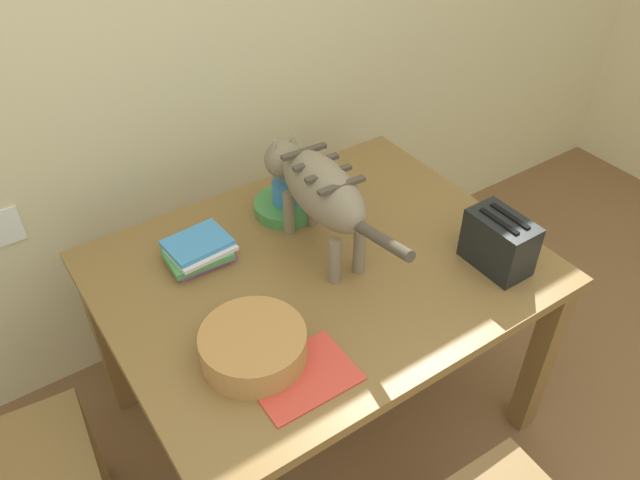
{
  "coord_description": "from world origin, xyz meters",
  "views": [
    {
      "loc": [
        -0.75,
        -0.1,
        1.98
      ],
      "look_at": [
        0.04,
        1.06,
        0.82
      ],
      "focal_mm": 35.17,
      "sensor_mm": 36.0,
      "label": 1
    }
  ],
  "objects_px": {
    "dining_table": "(320,286)",
    "magazine": "(303,376)",
    "cat": "(317,188)",
    "book_stack": "(199,251)",
    "wicker_basket": "(253,346)",
    "coffee_mug": "(286,191)",
    "toaster": "(499,242)",
    "saucer_bowl": "(286,206)"
  },
  "relations": [
    {
      "from": "dining_table",
      "to": "magazine",
      "type": "xyz_separation_m",
      "value": [
        -0.27,
        -0.32,
        0.09
      ]
    },
    {
      "from": "cat",
      "to": "book_stack",
      "type": "xyz_separation_m",
      "value": [
        -0.34,
        0.14,
        -0.18
      ]
    },
    {
      "from": "dining_table",
      "to": "cat",
      "type": "bearing_deg",
      "value": 60.28
    },
    {
      "from": "book_stack",
      "to": "wicker_basket",
      "type": "xyz_separation_m",
      "value": [
        -0.05,
        -0.43,
        0.01
      ]
    },
    {
      "from": "coffee_mug",
      "to": "wicker_basket",
      "type": "xyz_separation_m",
      "value": [
        -0.4,
        -0.49,
        -0.03
      ]
    },
    {
      "from": "dining_table",
      "to": "wicker_basket",
      "type": "xyz_separation_m",
      "value": [
        -0.34,
        -0.2,
        0.13
      ]
    },
    {
      "from": "book_stack",
      "to": "magazine",
      "type": "bearing_deg",
      "value": -88.04
    },
    {
      "from": "dining_table",
      "to": "cat",
      "type": "height_order",
      "value": "cat"
    },
    {
      "from": "cat",
      "to": "toaster",
      "type": "bearing_deg",
      "value": -41.02
    },
    {
      "from": "cat",
      "to": "wicker_basket",
      "type": "xyz_separation_m",
      "value": [
        -0.39,
        -0.28,
        -0.17
      ]
    },
    {
      "from": "coffee_mug",
      "to": "book_stack",
      "type": "distance_m",
      "value": 0.36
    },
    {
      "from": "toaster",
      "to": "coffee_mug",
      "type": "bearing_deg",
      "value": 123.04
    },
    {
      "from": "dining_table",
      "to": "coffee_mug",
      "type": "bearing_deg",
      "value": 77.94
    },
    {
      "from": "dining_table",
      "to": "book_stack",
      "type": "bearing_deg",
      "value": 141.71
    },
    {
      "from": "dining_table",
      "to": "magazine",
      "type": "relative_size",
      "value": 4.92
    },
    {
      "from": "cat",
      "to": "toaster",
      "type": "relative_size",
      "value": 3.51
    },
    {
      "from": "toaster",
      "to": "magazine",
      "type": "bearing_deg",
      "value": -177.39
    },
    {
      "from": "wicker_basket",
      "to": "book_stack",
      "type": "bearing_deg",
      "value": 83.26
    },
    {
      "from": "coffee_mug",
      "to": "dining_table",
      "type": "bearing_deg",
      "value": -102.06
    },
    {
      "from": "coffee_mug",
      "to": "magazine",
      "type": "bearing_deg",
      "value": -118.42
    },
    {
      "from": "cat",
      "to": "book_stack",
      "type": "relative_size",
      "value": 3.46
    },
    {
      "from": "dining_table",
      "to": "coffee_mug",
      "type": "xyz_separation_m",
      "value": [
        0.06,
        0.29,
        0.16
      ]
    },
    {
      "from": "saucer_bowl",
      "to": "book_stack",
      "type": "height_order",
      "value": "book_stack"
    },
    {
      "from": "coffee_mug",
      "to": "toaster",
      "type": "xyz_separation_m",
      "value": [
        0.38,
        -0.58,
        0.01
      ]
    },
    {
      "from": "saucer_bowl",
      "to": "wicker_basket",
      "type": "height_order",
      "value": "wicker_basket"
    },
    {
      "from": "saucer_bowl",
      "to": "magazine",
      "type": "distance_m",
      "value": 0.69
    },
    {
      "from": "wicker_basket",
      "to": "toaster",
      "type": "distance_m",
      "value": 0.78
    },
    {
      "from": "saucer_bowl",
      "to": "cat",
      "type": "bearing_deg",
      "value": -92.79
    },
    {
      "from": "dining_table",
      "to": "toaster",
      "type": "bearing_deg",
      "value": -33.33
    },
    {
      "from": "magazine",
      "to": "toaster",
      "type": "bearing_deg",
      "value": 2.91
    },
    {
      "from": "book_stack",
      "to": "toaster",
      "type": "distance_m",
      "value": 0.89
    },
    {
      "from": "magazine",
      "to": "saucer_bowl",
      "type": "bearing_deg",
      "value": 62.11
    },
    {
      "from": "cat",
      "to": "dining_table",
      "type": "bearing_deg",
      "value": -116.93
    },
    {
      "from": "cat",
      "to": "magazine",
      "type": "distance_m",
      "value": 0.56
    },
    {
      "from": "magazine",
      "to": "wicker_basket",
      "type": "bearing_deg",
      "value": 119.81
    },
    {
      "from": "wicker_basket",
      "to": "toaster",
      "type": "relative_size",
      "value": 1.36
    },
    {
      "from": "book_stack",
      "to": "coffee_mug",
      "type": "bearing_deg",
      "value": 10.3
    },
    {
      "from": "saucer_bowl",
      "to": "magazine",
      "type": "relative_size",
      "value": 0.82
    },
    {
      "from": "book_stack",
      "to": "cat",
      "type": "bearing_deg",
      "value": -22.83
    },
    {
      "from": "dining_table",
      "to": "wicker_basket",
      "type": "bearing_deg",
      "value": -149.54
    },
    {
      "from": "cat",
      "to": "book_stack",
      "type": "bearing_deg",
      "value": 159.96
    },
    {
      "from": "saucer_bowl",
      "to": "magazine",
      "type": "bearing_deg",
      "value": -118.18
    }
  ]
}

